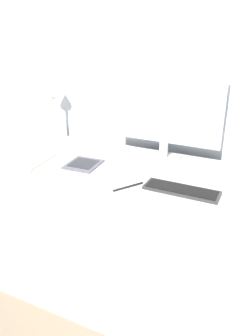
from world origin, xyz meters
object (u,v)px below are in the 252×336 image
Objects in this scene: ereader at (83,164)px; pen at (128,187)px; notebook at (30,160)px; laptop at (77,169)px; desk_lamp at (54,104)px; coffee_mug at (221,173)px; monitor at (166,108)px; keyboard at (182,190)px.

ereader is 0.27m from pen.
laptop is at bearing 1.37° from notebook.
desk_lamp is 0.77m from pen.
coffee_mug reaches higher than notebook.
monitor reaches higher than pen.
keyboard is 2.46× the size of pen.
notebook is 0.90m from coffee_mug.
laptop is 1.24× the size of notebook.
laptop is 1.87× the size of ereader.
notebook is (-0.76, -0.02, 0.00)m from keyboard.
desk_lamp reaches higher than ereader.
coffee_mug is 0.40m from pen.
notebook is at bearing -178.54° from keyboard.
pen is (0.28, -0.05, -0.01)m from laptop.
notebook is at bearing -168.59° from coffee_mug.
laptop is 2.63× the size of coffee_mug.
pen is at bearing -163.81° from keyboard.
coffee_mug is (0.97, -0.17, -0.17)m from desk_lamp.
desk_lamp is (-0.66, 0.03, -0.05)m from monitor.
pen is at bearing -9.65° from laptop.
desk_lamp reaches higher than coffee_mug.
keyboard is at bearing 16.19° from pen.
laptop is at bearing -43.60° from desk_lamp.
keyboard is at bearing -58.71° from monitor.
desk_lamp is at bearing 148.70° from pen.
pen is at bearing -146.47° from coffee_mug.
keyboard is 0.76m from notebook.
ereader is 0.67× the size of notebook.
notebook is at bearing 175.69° from pen.
laptop is at bearing -134.45° from monitor.
desk_lamp is at bearing 158.87° from keyboard.
notebook is (0.09, -0.35, -0.20)m from desk_lamp.
desk_lamp reaches higher than pen.
ereader is at bearing 5.41° from notebook.
desk_lamp is (-0.38, 0.32, 0.17)m from ereader.
monitor is 0.67m from desk_lamp.
keyboard is 0.47m from ereader.
monitor is 1.77× the size of keyboard.
notebook is at bearing -150.95° from monitor.
ereader is at bearing 178.98° from keyboard.
coffee_mug is (0.59, 0.15, 0.01)m from ereader.
ereader is at bearing -40.02° from desk_lamp.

